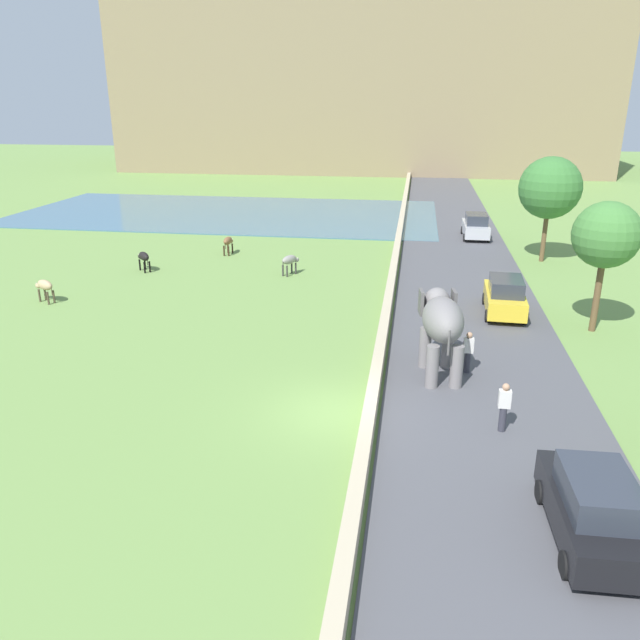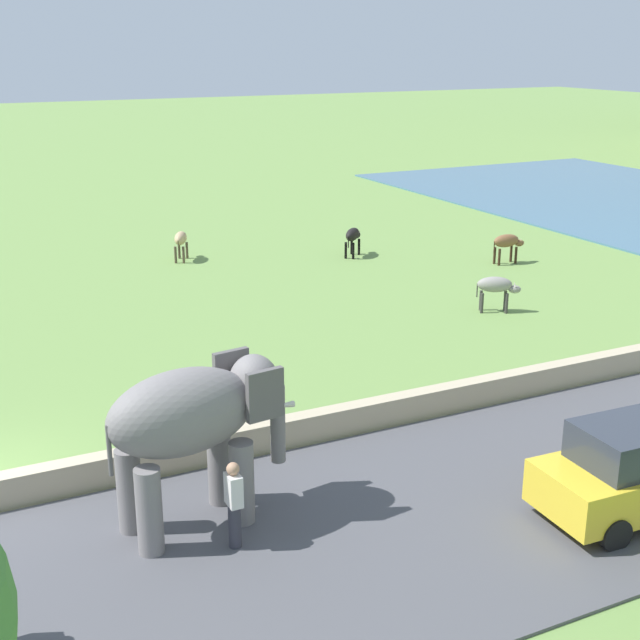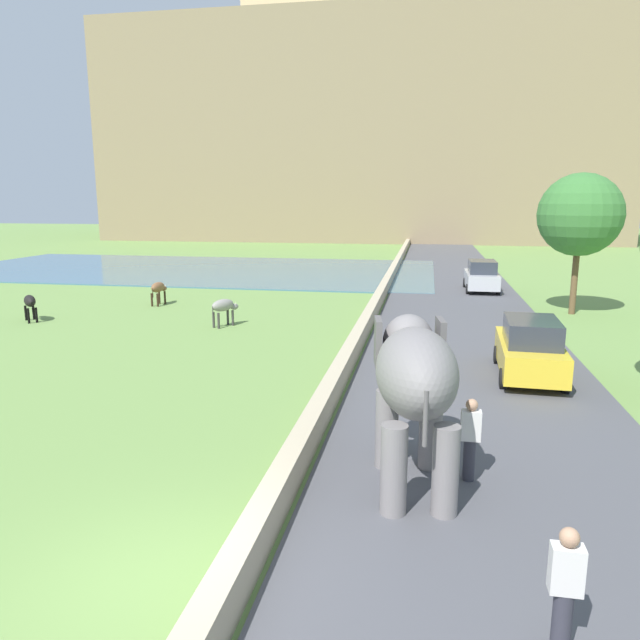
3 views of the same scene
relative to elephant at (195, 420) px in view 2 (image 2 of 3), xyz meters
The scene contains 6 objects.
elephant is the anchor object (origin of this frame).
person_beside_elephant 1.59m from the elephant, 15.28° to the left, with size 0.36×0.22×1.63m.
cow_black 20.59m from the elephant, 143.90° to the left, with size 1.21×1.23×1.15m.
cow_tan 19.89m from the elephant, 163.02° to the left, with size 1.38×0.95×1.15m.
cow_brown 21.29m from the elephant, 127.53° to the left, with size 0.48×1.39×1.15m.
cow_grey 15.01m from the elephant, 122.54° to the left, with size 0.97×1.37×1.15m.
Camera 2 is at (16.74, -0.77, 8.29)m, focal length 49.30 mm.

